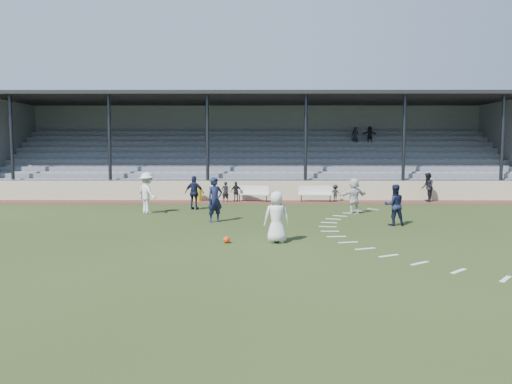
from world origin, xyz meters
TOP-DOWN VIEW (x-y plane):
  - ground at (0.00, 0.00)m, footprint 90.00×90.00m
  - cinder_track at (0.00, 10.50)m, footprint 34.00×2.00m
  - retaining_wall at (0.00, 11.55)m, footprint 34.00×0.18m
  - bench_left at (-0.21, 10.71)m, footprint 2.03×1.03m
  - bench_right at (3.52, 10.63)m, footprint 2.02×0.60m
  - trash_bin at (-3.54, 10.85)m, footprint 0.51×0.51m
  - football at (-0.98, -2.38)m, footprint 0.23×0.23m
  - player_white_lead at (0.71, -2.30)m, footprint 0.89×0.61m
  - player_navy_lead at (-1.77, 2.44)m, footprint 0.84×0.77m
  - player_navy_mid at (5.72, 1.52)m, footprint 0.86×0.68m
  - player_white_wing at (-5.35, 5.37)m, footprint 1.45×1.44m
  - player_navy_wing at (-3.22, 6.85)m, footprint 1.10×0.66m
  - player_white_back at (4.77, 5.27)m, footprint 1.68×1.16m
  - official at (10.17, 10.62)m, footprint 0.79×0.94m
  - sub_left_near at (-1.85, 10.38)m, footprint 0.52×0.44m
  - sub_left_far at (-1.21, 10.60)m, footprint 0.75×0.51m
  - sub_right at (4.72, 10.74)m, footprint 0.73×0.55m
  - grandstand at (0.01, 16.26)m, footprint 34.60×9.00m
  - penalty_arc at (4.12, 0.00)m, footprint 3.89×14.63m

SIDE VIEW (x-z plane):
  - ground at x=0.00m, z-range 0.00..0.00m
  - penalty_arc at x=4.12m, z-range 0.00..0.01m
  - cinder_track at x=0.00m, z-range 0.00..0.02m
  - football at x=-0.98m, z-range 0.00..0.23m
  - trash_bin at x=-3.54m, z-range 0.02..0.84m
  - sub_right at x=4.72m, z-range 0.02..1.02m
  - bench_left at x=-0.21m, z-range 0.11..1.06m
  - bench_right at x=3.52m, z-range 0.11..1.06m
  - retaining_wall at x=0.00m, z-range 0.00..1.20m
  - sub_left_far at x=-1.21m, z-range 0.02..1.21m
  - sub_left_near at x=-1.85m, z-range 0.02..1.23m
  - player_navy_mid at x=5.72m, z-range 0.00..1.70m
  - player_white_back at x=4.77m, z-range 0.00..1.74m
  - player_white_lead at x=0.71m, z-range 0.00..1.75m
  - player_navy_wing at x=-3.22m, z-range 0.00..1.75m
  - official at x=10.17m, z-range 0.02..1.75m
  - player_navy_lead at x=-1.77m, z-range 0.00..1.93m
  - player_white_wing at x=-5.35m, z-range 0.00..2.01m
  - grandstand at x=0.01m, z-range -1.10..5.51m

